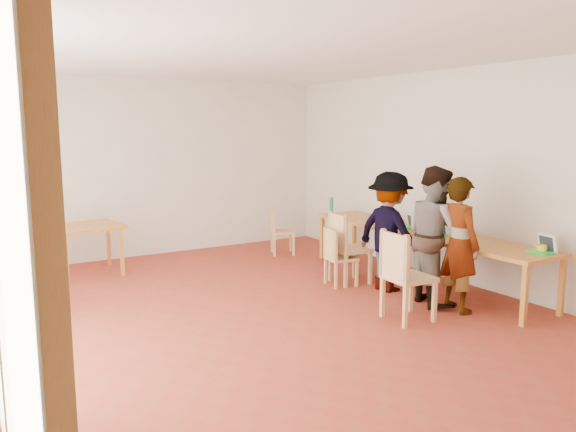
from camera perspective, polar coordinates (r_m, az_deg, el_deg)
ground at (r=6.60m, az=-0.92°, el=-10.31°), size 8.00×8.00×0.00m
wall_back at (r=9.91m, az=-12.82°, el=4.81°), size 6.00×0.10×3.00m
wall_right at (r=8.20m, az=17.45°, el=3.80°), size 0.10×8.00×3.00m
ceiling at (r=6.29m, az=-1.00°, el=16.64°), size 6.00×8.00×0.04m
communal_table at (r=8.14m, az=13.36°, el=-1.74°), size 0.80×4.00×0.75m
side_table at (r=8.87m, az=-19.69°, el=-1.36°), size 0.90×0.90×0.75m
chair_near at (r=6.45m, az=11.45°, el=-5.07°), size 0.52×0.52×0.55m
chair_mid at (r=7.89m, az=5.72°, el=-2.50°), size 0.51×0.51×0.54m
chair_far at (r=7.79m, az=4.87°, el=-3.58°), size 0.43×0.43×0.43m
chair_empty at (r=9.70m, az=-1.08°, el=-0.97°), size 0.50×0.50×0.44m
chair_spare at (r=7.40m, az=-24.89°, el=-5.05°), size 0.46×0.46×0.43m
person_near at (r=6.96m, az=17.00°, el=-2.79°), size 0.45×0.63×1.62m
person_mid at (r=7.18m, az=14.68°, el=-1.90°), size 0.87×0.99×1.73m
person_far at (r=7.63m, az=10.28°, el=-1.58°), size 0.73×1.11×1.61m
laptop_near at (r=7.10m, az=24.55°, el=-2.96°), size 0.27×0.30×0.23m
laptop_mid at (r=7.80m, az=15.10°, el=-1.53°), size 0.22×0.24×0.19m
laptop_far at (r=8.28m, az=12.27°, el=-0.78°), size 0.24×0.27×0.21m
yellow_mug at (r=7.09m, az=24.35°, el=-3.07°), size 0.14×0.14×0.10m
green_bottle at (r=9.40m, az=4.43°, el=1.05°), size 0.07×0.07×0.28m
clear_glass at (r=8.84m, az=11.20°, el=-0.22°), size 0.07×0.07×0.09m
condiment_cup at (r=7.86m, az=16.01°, el=-1.65°), size 0.08×0.08×0.06m
pink_phone at (r=7.77m, az=14.64°, el=-1.88°), size 0.05×0.10×0.01m
black_pouch at (r=8.84m, az=9.37°, el=-0.17°), size 0.16×0.26×0.09m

